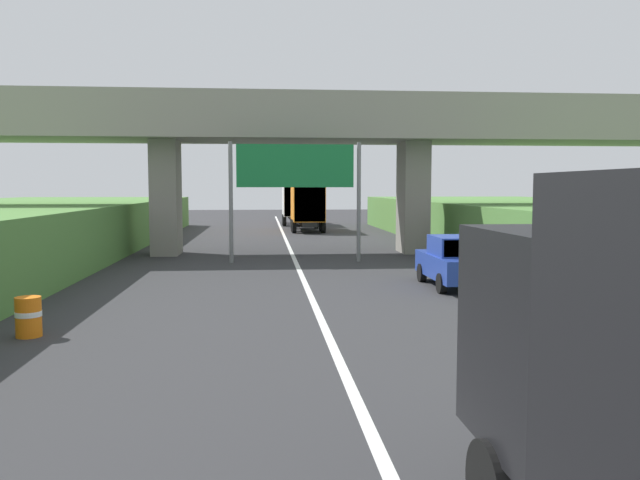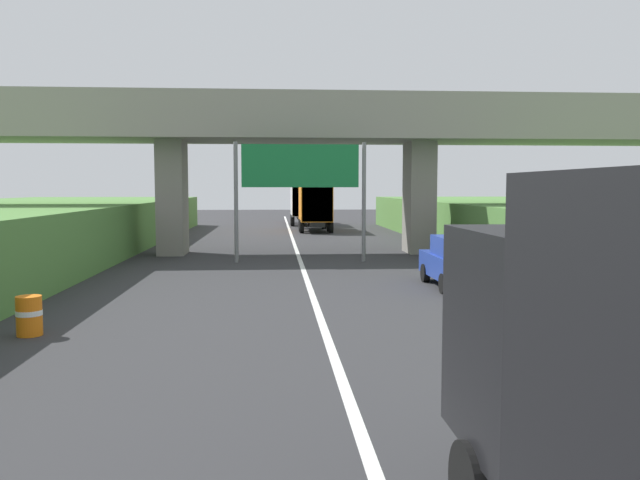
# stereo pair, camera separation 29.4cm
# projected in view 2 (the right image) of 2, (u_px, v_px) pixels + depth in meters

# --- Properties ---
(lane_centre_stripe) EXTENTS (0.20, 97.56, 0.01)m
(lane_centre_stripe) POSITION_uv_depth(u_px,v_px,m) (304.00, 272.00, 25.45)
(lane_centre_stripe) COLOR white
(lane_centre_stripe) RESTS_ON ground
(overpass_bridge) EXTENTS (40.00, 4.80, 7.84)m
(overpass_bridge) POSITION_uv_depth(u_px,v_px,m) (297.00, 136.00, 32.12)
(overpass_bridge) COLOR gray
(overpass_bridge) RESTS_ON ground
(overhead_highway_sign) EXTENTS (5.88, 0.18, 5.34)m
(overhead_highway_sign) POSITION_uv_depth(u_px,v_px,m) (300.00, 174.00, 28.51)
(overhead_highway_sign) COLOR slate
(overhead_highway_sign) RESTS_ON ground
(truck_orange) EXTENTS (2.44, 7.30, 3.44)m
(truck_orange) POSITION_uv_depth(u_px,v_px,m) (314.00, 206.00, 49.16)
(truck_orange) COLOR black
(truck_orange) RESTS_ON ground
(truck_red) EXTENTS (2.44, 7.30, 3.44)m
(truck_red) POSITION_uv_depth(u_px,v_px,m) (304.00, 203.00, 57.60)
(truck_red) COLOR black
(truck_red) RESTS_ON ground
(car_blue) EXTENTS (1.86, 4.10, 1.72)m
(car_blue) POSITION_uv_depth(u_px,v_px,m) (459.00, 262.00, 21.41)
(car_blue) COLOR #233D9E
(car_blue) RESTS_ON ground
(construction_barrel_3) EXTENTS (0.57, 0.57, 0.90)m
(construction_barrel_3) POSITION_uv_depth(u_px,v_px,m) (29.00, 315.00, 14.47)
(construction_barrel_3) COLOR orange
(construction_barrel_3) RESTS_ON ground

